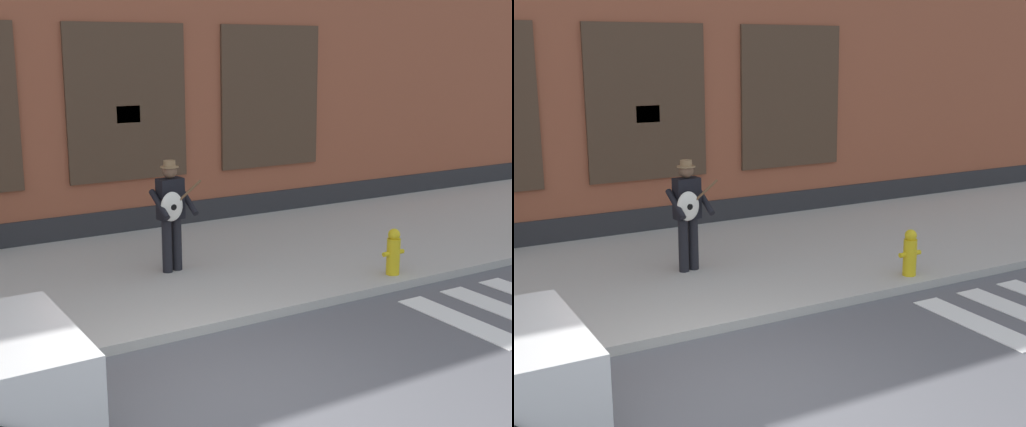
# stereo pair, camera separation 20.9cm
# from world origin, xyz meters

# --- Properties ---
(ground_plane) EXTENTS (160.00, 160.00, 0.00)m
(ground_plane) POSITION_xyz_m (0.00, 0.00, 0.00)
(ground_plane) COLOR #56565B
(sidewalk) EXTENTS (28.00, 4.81, 0.13)m
(sidewalk) POSITION_xyz_m (0.00, 4.05, 0.06)
(sidewalk) COLOR #ADAAA3
(sidewalk) RESTS_ON ground
(busker) EXTENTS (0.73, 0.56, 1.69)m
(busker) POSITION_xyz_m (1.12, 3.81, 1.08)
(busker) COLOR black
(busker) RESTS_ON sidewalk
(fire_hydrant) EXTENTS (0.38, 0.20, 0.70)m
(fire_hydrant) POSITION_xyz_m (3.88, 1.99, 0.47)
(fire_hydrant) COLOR gold
(fire_hydrant) RESTS_ON sidewalk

